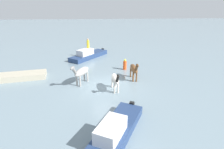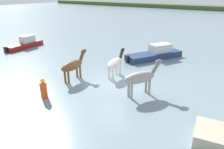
# 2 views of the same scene
# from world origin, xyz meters

# --- Properties ---
(ground_plane) EXTENTS (152.14, 152.14, 0.00)m
(ground_plane) POSITION_xyz_m (0.00, 0.00, 0.00)
(ground_plane) COLOR gray
(horse_gray_outer) EXTENTS (1.54, 2.38, 1.94)m
(horse_gray_outer) POSITION_xyz_m (2.10, -0.52, 1.07)
(horse_gray_outer) COLOR #9E9993
(horse_gray_outer) RESTS_ON ground_plane
(horse_pinto_flank) EXTENTS (0.59, 2.36, 1.84)m
(horse_pinto_flank) POSITION_xyz_m (-2.50, -1.10, 1.01)
(horse_pinto_flank) COLOR brown
(horse_pinto_flank) RESTS_ON ground_plane
(horse_dun_straggler) EXTENTS (0.65, 2.26, 1.75)m
(horse_dun_straggler) POSITION_xyz_m (-0.62, 1.00, 0.97)
(horse_dun_straggler) COLOR silver
(horse_dun_straggler) RESTS_ON ground_plane
(boat_dinghy_port) EXTENTS (3.70, 5.18, 1.35)m
(boat_dinghy_port) POSITION_xyz_m (-0.06, 6.35, 0.32)
(boat_dinghy_port) COLOR navy
(boat_dinghy_port) RESTS_ON ground_plane
(boat_tender_starboard) EXTENTS (1.51, 4.27, 1.32)m
(boat_tender_starboard) POSITION_xyz_m (-12.55, 2.09, 0.31)
(boat_tender_starboard) COLOR maroon
(boat_tender_starboard) RESTS_ON ground_plane
(buoy_channel_marker) EXTENTS (0.36, 0.36, 1.14)m
(buoy_channel_marker) POSITION_xyz_m (-2.11, -3.82, 0.51)
(buoy_channel_marker) COLOR #E54C19
(buoy_channel_marker) RESTS_ON ground_plane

